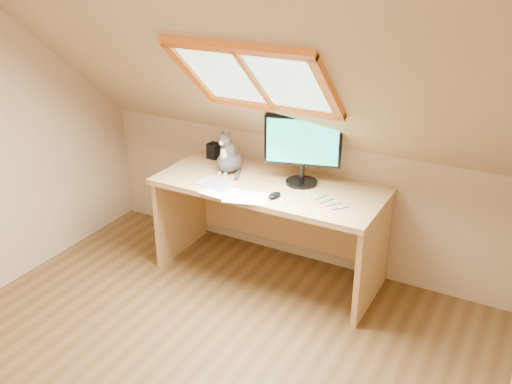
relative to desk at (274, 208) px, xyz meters
The scene contains 9 objects.
room_shell 1.78m from the desk, 87.52° to the right, with size 3.52×3.52×2.41m.
desk is the anchor object (origin of this frame).
monitor 0.56m from the desk, ahead, with size 0.54×0.23×0.51m.
cat 0.52m from the desk, behind, with size 0.21×0.25×0.35m.
desk_speaker 0.73m from the desk, 164.40° to the left, with size 0.09×0.09×0.13m, color black.
graphics_tablet 0.49m from the desk, 141.26° to the right, with size 0.26×0.19×0.01m, color #B2B2B7.
mouse 0.39m from the desk, 62.42° to the right, with size 0.06×0.11×0.03m, color black.
papers 0.42m from the desk, 109.21° to the right, with size 0.33×0.27×0.00m.
cables 0.52m from the desk, 24.13° to the right, with size 0.51×0.26×0.01m.
Camera 1 is at (1.67, -2.03, 2.43)m, focal length 40.00 mm.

